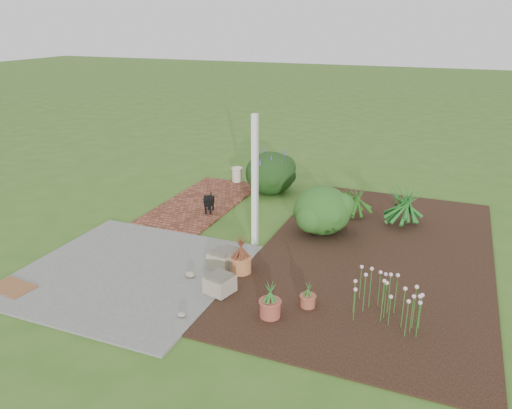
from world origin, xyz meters
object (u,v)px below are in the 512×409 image
at_px(stone_trough_near, 220,284).
at_px(black_dog, 209,201).
at_px(cream_ceramic_urn, 237,175).
at_px(evergreen_shrub, 322,209).

xyz_separation_m(stone_trough_near, black_dog, (-1.71, 2.96, 0.14)).
bearing_deg(stone_trough_near, cream_ceramic_urn, 111.40).
bearing_deg(stone_trough_near, black_dog, 120.01).
relative_size(stone_trough_near, evergreen_shrub, 0.34).
distance_m(black_dog, cream_ceramic_urn, 2.33).
relative_size(stone_trough_near, cream_ceramic_urn, 1.08).
distance_m(stone_trough_near, black_dog, 3.43).
height_order(cream_ceramic_urn, evergreen_shrub, evergreen_shrub).
relative_size(black_dog, cream_ceramic_urn, 1.44).
distance_m(stone_trough_near, cream_ceramic_urn, 5.66).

